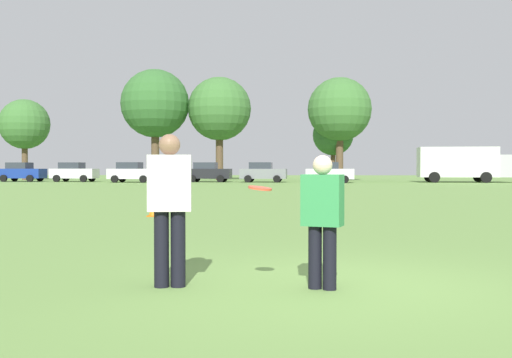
% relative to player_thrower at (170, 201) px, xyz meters
% --- Properties ---
extents(ground_plane, '(189.06, 189.06, 0.00)m').
position_rel_player_thrower_xyz_m(ground_plane, '(2.06, 0.16, -1.01)').
color(ground_plane, '#6B9347').
extents(player_thrower, '(0.54, 0.35, 1.79)m').
position_rel_player_thrower_xyz_m(player_thrower, '(0.00, 0.00, 0.00)').
color(player_thrower, black).
rests_on(player_thrower, ground).
extents(player_defender, '(0.51, 0.39, 1.54)m').
position_rel_player_thrower_xyz_m(player_defender, '(1.78, -0.04, -0.15)').
color(player_defender, black).
rests_on(player_defender, ground).
extents(frisbee, '(0.27, 0.27, 0.07)m').
position_rel_player_thrower_xyz_m(frisbee, '(1.07, -0.19, 0.16)').
color(frisbee, '#E54C33').
extents(traffic_cone, '(0.32, 0.32, 0.48)m').
position_rel_player_thrower_xyz_m(traffic_cone, '(-2.40, 9.97, -0.78)').
color(traffic_cone, '#D8590C').
rests_on(traffic_cone, ground).
extents(parked_car_near_left, '(4.32, 2.45, 1.82)m').
position_rel_player_thrower_xyz_m(parked_car_near_left, '(-23.72, 49.21, -0.09)').
color(parked_car_near_left, navy).
rests_on(parked_car_near_left, ground).
extents(parked_car_mid_left, '(4.32, 2.45, 1.82)m').
position_rel_player_thrower_xyz_m(parked_car_mid_left, '(-18.54, 48.87, -0.09)').
color(parked_car_mid_left, silver).
rests_on(parked_car_mid_left, ground).
extents(parked_car_center, '(4.32, 2.45, 1.82)m').
position_rel_player_thrower_xyz_m(parked_car_center, '(-12.48, 46.76, -0.09)').
color(parked_car_center, silver).
rests_on(parked_car_center, ground).
extents(parked_car_mid_right, '(4.32, 2.45, 1.82)m').
position_rel_player_thrower_xyz_m(parked_car_mid_right, '(-5.88, 48.77, -0.09)').
color(parked_car_mid_right, black).
rests_on(parked_car_mid_right, ground).
extents(parked_car_near_right, '(4.32, 2.45, 1.82)m').
position_rel_player_thrower_xyz_m(parked_car_near_right, '(-0.73, 48.07, -0.09)').
color(parked_car_near_right, slate).
rests_on(parked_car_near_right, ground).
extents(parked_car_far_right, '(4.32, 2.45, 1.82)m').
position_rel_player_thrower_xyz_m(parked_car_far_right, '(5.19, 46.59, -0.09)').
color(parked_car_far_right, silver).
rests_on(parked_car_far_right, ground).
extents(box_truck, '(8.65, 3.40, 3.18)m').
position_rel_player_thrower_xyz_m(box_truck, '(17.45, 48.39, 0.74)').
color(box_truck, white).
rests_on(box_truck, ground).
extents(tree_west_maple, '(5.28, 5.28, 8.58)m').
position_rel_player_thrower_xyz_m(tree_west_maple, '(-26.35, 55.96, 4.89)').
color(tree_west_maple, brown).
rests_on(tree_west_maple, ground).
extents(tree_center_elm, '(7.18, 7.18, 11.67)m').
position_rel_player_thrower_xyz_m(tree_center_elm, '(-12.39, 56.16, 7.02)').
color(tree_center_elm, brown).
rests_on(tree_center_elm, ground).
extents(tree_east_birch, '(6.74, 6.74, 10.95)m').
position_rel_player_thrower_xyz_m(tree_east_birch, '(-5.69, 57.09, 6.52)').
color(tree_east_birch, brown).
rests_on(tree_east_birch, ground).
extents(tree_east_oak, '(4.10, 4.10, 6.67)m').
position_rel_player_thrower_xyz_m(tree_east_oak, '(6.13, 54.37, 3.57)').
color(tree_east_oak, brown).
rests_on(tree_east_oak, ground).
extents(tree_far_east_pine, '(6.27, 6.27, 10.19)m').
position_rel_player_thrower_xyz_m(tree_far_east_pine, '(6.64, 52.77, 6.00)').
color(tree_far_east_pine, brown).
rests_on(tree_far_east_pine, ground).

